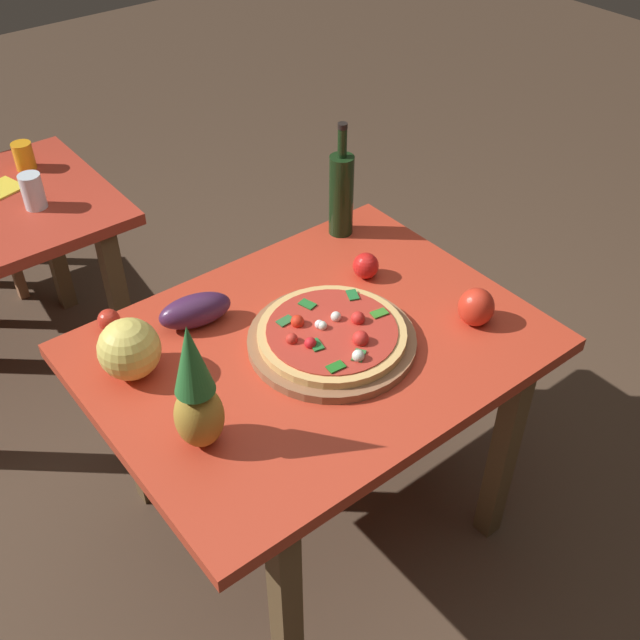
# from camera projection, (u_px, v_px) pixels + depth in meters

# --- Properties ---
(ground_plane) EXTENTS (10.00, 10.00, 0.00)m
(ground_plane) POSITION_uv_depth(u_px,v_px,m) (315.00, 510.00, 2.47)
(ground_plane) COLOR #4C3828
(display_table) EXTENTS (1.15, 0.88, 0.73)m
(display_table) POSITION_uv_depth(u_px,v_px,m) (314.00, 367.00, 2.06)
(display_table) COLOR brown
(display_table) RESTS_ON ground_plane
(pizza_board) EXTENTS (0.44, 0.44, 0.02)m
(pizza_board) POSITION_uv_depth(u_px,v_px,m) (332.00, 341.00, 1.99)
(pizza_board) COLOR #936140
(pizza_board) RESTS_ON display_table
(pizza) EXTENTS (0.39, 0.39, 0.06)m
(pizza) POSITION_uv_depth(u_px,v_px,m) (332.00, 333.00, 1.97)
(pizza) COLOR #E6B467
(pizza) RESTS_ON pizza_board
(wine_bottle) EXTENTS (0.08, 0.08, 0.37)m
(wine_bottle) POSITION_uv_depth(u_px,v_px,m) (341.00, 193.00, 2.32)
(wine_bottle) COLOR black
(wine_bottle) RESTS_ON display_table
(pineapple_left) EXTENTS (0.11, 0.11, 0.34)m
(pineapple_left) POSITION_uv_depth(u_px,v_px,m) (196.00, 394.00, 1.64)
(pineapple_left) COLOR #AF8630
(pineapple_left) RESTS_ON display_table
(melon) EXTENTS (0.16, 0.16, 0.16)m
(melon) POSITION_uv_depth(u_px,v_px,m) (129.00, 349.00, 1.87)
(melon) COLOR #E4D161
(melon) RESTS_ON display_table
(bell_pepper) EXTENTS (0.10, 0.10, 0.11)m
(bell_pepper) POSITION_uv_depth(u_px,v_px,m) (476.00, 307.00, 2.04)
(bell_pepper) COLOR red
(bell_pepper) RESTS_ON display_table
(eggplant) EXTENTS (0.21, 0.13, 0.09)m
(eggplant) POSITION_uv_depth(u_px,v_px,m) (195.00, 311.00, 2.04)
(eggplant) COLOR #442146
(eggplant) RESTS_ON display_table
(tomato_by_bottle) EXTENTS (0.06, 0.06, 0.06)m
(tomato_by_bottle) POSITION_uv_depth(u_px,v_px,m) (109.00, 320.00, 2.03)
(tomato_by_bottle) COLOR red
(tomato_by_bottle) RESTS_ON display_table
(tomato_at_corner) EXTENTS (0.08, 0.08, 0.08)m
(tomato_at_corner) POSITION_uv_depth(u_px,v_px,m) (366.00, 266.00, 2.21)
(tomato_at_corner) COLOR red
(tomato_at_corner) RESTS_ON display_table
(drinking_glass_juice) EXTENTS (0.07, 0.07, 0.10)m
(drinking_glass_juice) POSITION_uv_depth(u_px,v_px,m) (24.00, 156.00, 2.70)
(drinking_glass_juice) COLOR orange
(drinking_glass_juice) RESTS_ON background_table
(drinking_glass_water) EXTENTS (0.07, 0.07, 0.12)m
(drinking_glass_water) POSITION_uv_depth(u_px,v_px,m) (33.00, 191.00, 2.49)
(drinking_glass_water) COLOR silver
(drinking_glass_water) RESTS_ON background_table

